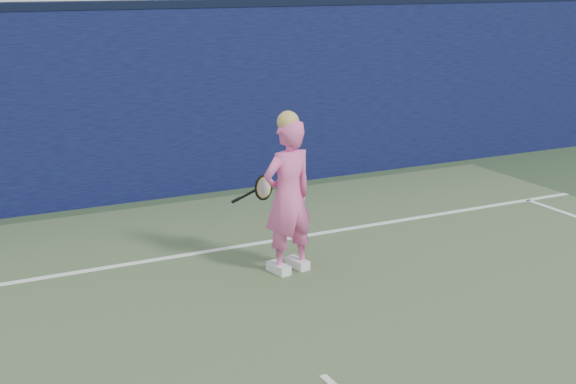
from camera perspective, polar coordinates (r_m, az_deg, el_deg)
backstop_wall at (r=10.72m, az=-11.97°, el=5.93°), size 24.00×0.40×2.50m
wall_cap at (r=10.60m, az=-12.36°, el=12.87°), size 24.00×0.42×0.10m
player at (r=7.97m, az=-0.00°, el=-0.28°), size 0.63×0.47×1.65m
racket at (r=8.30m, az=-1.90°, el=0.26°), size 0.51×0.15×0.27m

